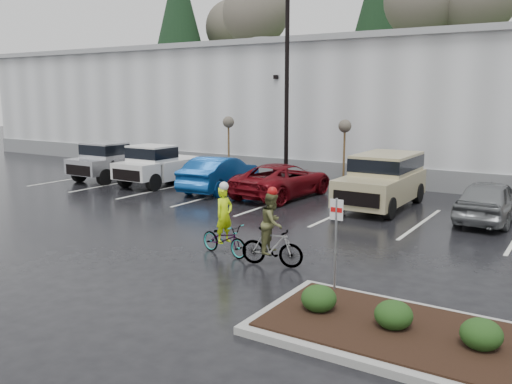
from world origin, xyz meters
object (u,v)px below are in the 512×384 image
Objects in this scene: car_grey at (489,200)px; cyclist_olive at (272,237)px; pickup_silver at (118,160)px; lamppost at (287,64)px; suv_tan at (381,181)px; pickup_white at (165,164)px; sapling_west at (228,125)px; sapling_mid at (345,130)px; cyclist_hivis at (224,232)px; car_blue at (220,173)px; fire_lane_sign at (336,235)px; car_red at (283,180)px.

cyclist_olive reaches higher than car_grey.
car_grey is at bearing 0.27° from pickup_silver.
lamppost is 7.46m from suv_tan.
pickup_silver is at bearing -177.76° from pickup_white.
sapling_west reaches higher than car_grey.
lamppost reaches higher than sapling_west.
sapling_mid is (2.50, 1.00, -2.96)m from lamppost.
cyclist_hivis is (3.94, -10.50, -5.04)m from lamppost.
car_blue is 7.44m from suv_tan.
car_blue is 11.09m from cyclist_olive.
sapling_west is 10.07m from suv_tan.
lamppost is 4.53× the size of cyclist_hivis.
car_blue is 1.11× the size of car_grey.
cyclist_olive reaches higher than suv_tan.
pickup_white is at bearing -178.87° from suv_tan.
pickup_white is 2.55× the size of cyclist_hivis.
cyclist_hivis is at bearing 57.60° from car_grey.
car_red is at bearing 125.06° from fire_lane_sign.
lamppost is at bearing 31.40° from cyclist_hivis.
car_red is 8.26m from car_grey.
car_red is (3.12, 0.26, -0.07)m from car_blue.
cyclist_hivis is 0.99× the size of cyclist_olive.
cyclist_hivis reaches higher than car_blue.
suv_tan reaches higher than cyclist_hivis.
car_blue is 0.93× the size of car_red.
pickup_white is (3.07, 0.12, 0.00)m from pickup_silver.
pickup_white is 1.00× the size of car_red.
car_red is at bearing 1.35° from pickup_silver.
pickup_silver is 6.50m from car_blue.
fire_lane_sign reaches higher than car_red.
fire_lane_sign is 11.67m from car_red.
pickup_white is at bearing 41.31° from cyclist_olive.
sapling_mid is 12.19m from cyclist_olive.
lamppost is 2.88× the size of sapling_west.
suv_tan is at bearing -47.34° from sapling_mid.
sapling_mid is 11.78m from cyclist_hivis.
pickup_silver is at bearing 1.73° from car_grey.
fire_lane_sign is 0.42× the size of pickup_white.
cyclist_olive is (-3.83, -8.23, 0.03)m from car_grey.
sapling_west is at bearing 66.87° from pickup_white.
cyclist_hivis is at bearing -32.75° from pickup_silver.
sapling_west is 13.94m from car_grey.
fire_lane_sign reaches higher than pickup_white.
sapling_west reaches higher than pickup_silver.
suv_tan is at bearing 103.92° from fire_lane_sign.
car_blue is at bearing 31.22° from cyclist_olive.
cyclist_hivis is (-5.43, -8.09, -0.10)m from car_grey.
sapling_west is 0.62× the size of pickup_silver.
car_red is at bearing -63.94° from lamppost.
pickup_silver is 9.63m from car_red.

